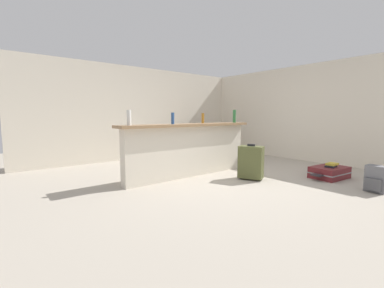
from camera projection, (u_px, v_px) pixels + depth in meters
name	position (u px, v px, depth m)	size (l,w,h in m)	color
ground_plane	(222.00, 178.00, 5.06)	(13.00, 13.00, 0.05)	#ADA393
wall_back	(145.00, 113.00, 7.28)	(6.60, 0.10, 2.50)	silver
wall_right	(293.00, 113.00, 7.05)	(0.10, 6.00, 2.50)	silver
partition_half_wall	(190.00, 151.00, 5.08)	(2.80, 0.20, 0.99)	silver
bar_countertop	(190.00, 125.00, 5.02)	(2.96, 0.40, 0.05)	#93704C
bottle_white	(129.00, 118.00, 4.18)	(0.07, 0.07, 0.25)	silver
bottle_blue	(173.00, 118.00, 4.78)	(0.06, 0.06, 0.21)	#284C89
bottle_amber	(203.00, 118.00, 5.26)	(0.06, 0.06, 0.21)	#9E661E
bottle_green	(234.00, 116.00, 5.69)	(0.07, 0.07, 0.28)	#2D6B38
dining_table	(210.00, 135.00, 7.37)	(1.10, 0.80, 0.74)	brown
dining_chair_near_partition	(222.00, 141.00, 6.92)	(0.40, 0.40, 0.93)	#4C331E
dining_chair_far_side	(197.00, 138.00, 7.87)	(0.43, 0.43, 0.93)	#4C331E
suitcase_flat_maroon	(329.00, 172.00, 4.94)	(0.86, 0.56, 0.22)	maroon
backpack_grey	(376.00, 179.00, 4.03)	(0.26, 0.29, 0.42)	slate
suitcase_upright_olive	(251.00, 162.00, 4.81)	(0.40, 0.50, 0.67)	#51562D
book_stack	(332.00, 165.00, 4.91)	(0.29, 0.19, 0.07)	black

